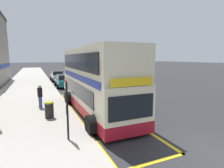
{
  "coord_description": "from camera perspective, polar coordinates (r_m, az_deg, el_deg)",
  "views": [
    {
      "loc": [
        -6.27,
        -4.36,
        3.74
      ],
      "look_at": [
        -1.0,
        7.66,
        1.82
      ],
      "focal_mm": 28.49,
      "sensor_mm": 36.0,
      "label": 1
    }
  ],
  "objects": [
    {
      "name": "parked_car_navy_ahead",
      "position": [
        31.42,
        -3.09,
        2.95
      ],
      "size": [
        2.09,
        4.2,
        1.62
      ],
      "rotation": [
        0.0,
        0.0,
        0.02
      ],
      "color": "navy",
      "rests_on": "ground"
    },
    {
      "name": "bus_stop_sign",
      "position": [
        8.08,
        -14.28,
        -6.55
      ],
      "size": [
        0.09,
        0.51,
        2.64
      ],
      "color": "black",
      "rests_on": "pavement_near"
    },
    {
      "name": "bus_bay_markings",
      "position": [
        12.68,
        -5.42,
        -8.82
      ],
      "size": [
        2.97,
        13.53,
        0.01
      ],
      "color": "gold",
      "rests_on": "ground"
    },
    {
      "name": "pedestrian_further_back",
      "position": [
        13.83,
        -22.09,
        -3.41
      ],
      "size": [
        0.34,
        0.34,
        1.71
      ],
      "color": "#33478C",
      "rests_on": "pavement_near"
    },
    {
      "name": "pavement_near",
      "position": [
        36.55,
        -24.7,
        1.81
      ],
      "size": [
        6.0,
        76.0,
        0.14
      ],
      "primitive_type": "cube",
      "color": "#A39E93",
      "rests_on": "ground"
    },
    {
      "name": "ground_plane",
      "position": [
        37.08,
        -13.83,
        2.3
      ],
      "size": [
        260.0,
        260.0,
        0.0
      ],
      "primitive_type": "plane",
      "color": "#28282B"
    },
    {
      "name": "parked_car_teal_kerbside",
      "position": [
        23.88,
        -15.22,
        0.97
      ],
      "size": [
        2.09,
        4.2,
        1.62
      ],
      "rotation": [
        0.0,
        0.0,
        3.13
      ],
      "color": "#196066",
      "rests_on": "ground"
    },
    {
      "name": "litter_bin",
      "position": [
        11.48,
        -19.48,
        -7.84
      ],
      "size": [
        0.54,
        0.54,
        0.99
      ],
      "color": "black",
      "rests_on": "pavement_near"
    },
    {
      "name": "parked_car_silver_distant",
      "position": [
        30.79,
        -17.14,
        2.49
      ],
      "size": [
        2.09,
        4.2,
        1.62
      ],
      "rotation": [
        0.0,
        0.0,
        -0.01
      ],
      "color": "#B2B5BA",
      "rests_on": "ground"
    },
    {
      "name": "double_decker_bus",
      "position": [
        12.34,
        -5.44,
        0.49
      ],
      "size": [
        3.28,
        10.15,
        4.4
      ],
      "color": "beige",
      "rests_on": "ground"
    }
  ]
}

